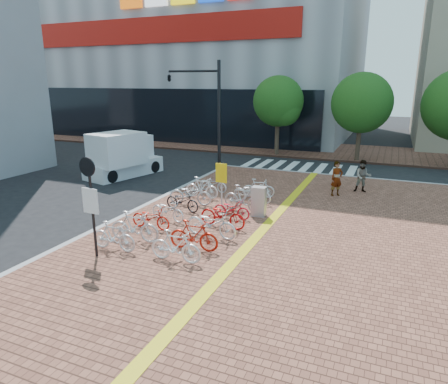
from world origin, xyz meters
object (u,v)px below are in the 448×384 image
at_px(bike_2, 151,218).
at_px(bike_11, 223,215).
at_px(bike_1, 134,227).
at_px(bike_7, 213,183).
at_px(bike_9, 194,235).
at_px(bike_4, 182,201).
at_px(bike_15, 259,188).
at_px(bike_0, 114,236).
at_px(bike_13, 243,198).
at_px(utility_box, 259,201).
at_px(pedestrian_b, 363,176).
at_px(bike_12, 232,209).
at_px(bike_6, 202,188).
at_px(bike_14, 252,192).
at_px(bike_10, 211,223).
at_px(yellow_sign, 221,177).
at_px(box_truck, 122,155).
at_px(bike_3, 168,210).
at_px(traffic_light_pole, 196,96).
at_px(bike_5, 190,194).
at_px(pedestrian_a, 337,179).
at_px(notice_sign, 90,195).
at_px(bike_8, 176,246).

height_order(bike_2, bike_11, bike_11).
xyz_separation_m(bike_1, bike_7, (-0.20, 7.17, -0.13)).
relative_size(bike_7, bike_9, 0.93).
height_order(bike_4, bike_15, bike_15).
height_order(bike_0, bike_13, bike_13).
bearing_deg(bike_4, utility_box, -70.78).
bearing_deg(pedestrian_b, bike_12, -134.39).
distance_m(bike_6, bike_14, 2.53).
distance_m(bike_10, bike_15, 5.56).
distance_m(bike_12, pedestrian_b, 7.94).
distance_m(bike_7, yellow_sign, 2.80).
distance_m(bike_14, box_truck, 9.83).
bearing_deg(bike_3, bike_0, -171.54).
height_order(bike_0, traffic_light_pole, traffic_light_pole).
distance_m(bike_4, bike_5, 0.91).
bearing_deg(bike_1, bike_14, -28.35).
bearing_deg(bike_15, traffic_light_pole, 40.36).
xyz_separation_m(pedestrian_b, traffic_light_pole, (-10.10, 1.21, 3.80)).
xyz_separation_m(bike_10, box_truck, (-9.42, 7.41, 0.61)).
xyz_separation_m(bike_9, bike_15, (0.04, 6.86, -0.05)).
xyz_separation_m(bike_3, bike_14, (2.37, 3.66, 0.06)).
height_order(bike_1, bike_11, bike_1).
distance_m(bike_2, bike_13, 4.24).
relative_size(bike_10, yellow_sign, 1.00).
distance_m(bike_2, bike_5, 3.34).
distance_m(bike_10, bike_12, 2.20).
relative_size(bike_3, bike_15, 1.07).
relative_size(bike_15, box_truck, 0.31).
bearing_deg(utility_box, pedestrian_a, 60.08).
bearing_deg(bike_0, bike_10, -48.10).
bearing_deg(bike_2, bike_13, -36.52).
height_order(pedestrian_a, utility_box, pedestrian_a).
bearing_deg(bike_12, bike_9, -178.07).
bearing_deg(notice_sign, pedestrian_a, 59.31).
height_order(bike_1, bike_15, bike_1).
height_order(bike_0, bike_1, bike_1).
xyz_separation_m(bike_4, yellow_sign, (1.36, 1.19, 0.94)).
relative_size(bike_6, bike_13, 0.89).
bearing_deg(notice_sign, bike_1, 74.41).
relative_size(bike_1, bike_14, 0.97).
xyz_separation_m(bike_8, pedestrian_b, (4.74, 10.94, 0.31)).
distance_m(bike_7, bike_15, 2.52).
relative_size(bike_8, yellow_sign, 0.87).
distance_m(utility_box, traffic_light_pole, 10.20).
height_order(yellow_sign, box_truck, box_truck).
bearing_deg(bike_12, traffic_light_pole, 37.01).
bearing_deg(bike_11, yellow_sign, 29.42).
height_order(bike_6, bike_13, bike_13).
height_order(bike_13, box_truck, box_truck).
distance_m(bike_8, traffic_light_pole, 13.90).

